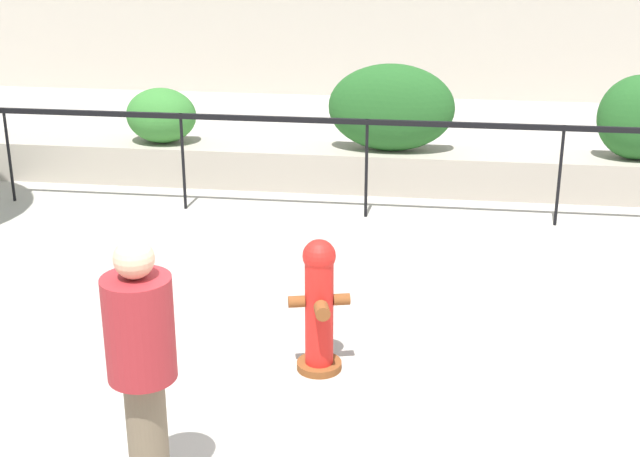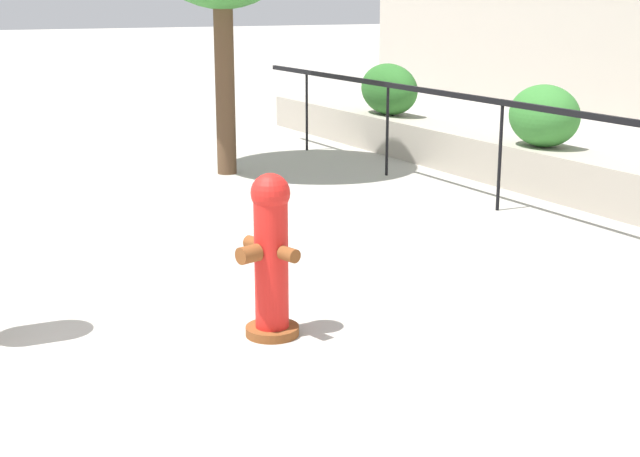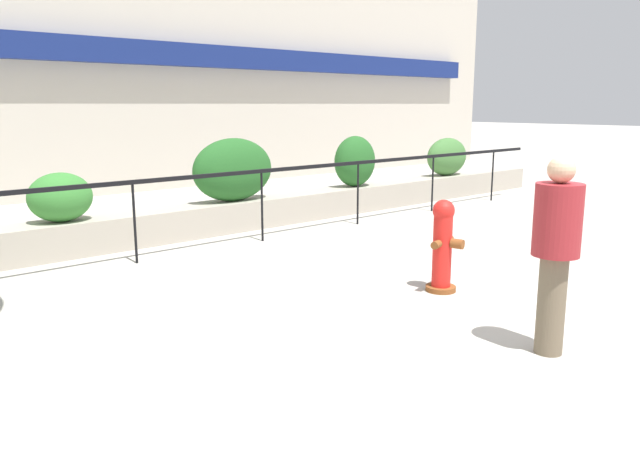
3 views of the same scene
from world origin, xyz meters
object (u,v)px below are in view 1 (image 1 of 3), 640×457
(hedge_bush_1, at_px, (161,116))
(fire_hydrant, at_px, (319,305))
(hedge_bush_3, at_px, (639,117))
(hedge_bush_2, at_px, (391,108))
(pedestrian, at_px, (142,360))

(hedge_bush_1, relative_size, fire_hydrant, 0.84)
(hedge_bush_3, height_order, fire_hydrant, hedge_bush_3)
(fire_hydrant, bearing_deg, hedge_bush_2, 86.79)
(hedge_bush_1, relative_size, hedge_bush_3, 0.88)
(hedge_bush_3, distance_m, fire_hydrant, 5.70)
(hedge_bush_2, xyz_separation_m, fire_hydrant, (-0.26, -4.69, -0.49))
(hedge_bush_2, xyz_separation_m, pedestrian, (-1.05, -6.46, -0.05))
(fire_hydrant, bearing_deg, hedge_bush_1, 119.67)
(pedestrian, bearing_deg, fire_hydrant, 66.13)
(hedge_bush_3, height_order, pedestrian, pedestrian)
(pedestrian, bearing_deg, hedge_bush_1, 106.27)
(hedge_bush_2, height_order, fire_hydrant, hedge_bush_2)
(fire_hydrant, bearing_deg, hedge_bush_3, 55.63)
(hedge_bush_1, relative_size, pedestrian, 0.52)
(hedge_bush_3, distance_m, pedestrian, 7.60)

